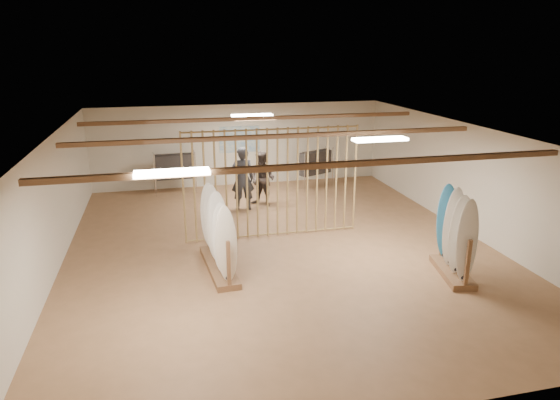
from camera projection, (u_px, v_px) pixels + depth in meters
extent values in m
plane|color=#9D714C|center=(280.00, 247.00, 12.13)|extent=(12.00, 12.00, 0.00)
plane|color=gray|center=(280.00, 133.00, 11.31)|extent=(12.00, 12.00, 0.00)
plane|color=silver|center=(240.00, 145.00, 17.29)|extent=(12.00, 0.00, 12.00)
plane|color=silver|center=(393.00, 324.00, 6.14)|extent=(12.00, 0.00, 12.00)
plane|color=silver|center=(52.00, 207.00, 10.60)|extent=(0.00, 12.00, 12.00)
plane|color=silver|center=(469.00, 179.00, 12.83)|extent=(0.00, 12.00, 12.00)
cube|color=brown|center=(280.00, 136.00, 11.33)|extent=(9.50, 6.12, 0.10)
cube|color=white|center=(280.00, 135.00, 11.32)|extent=(1.20, 0.35, 0.06)
cylinder|color=tan|center=(183.00, 189.00, 11.97)|extent=(0.05, 0.05, 2.78)
cylinder|color=tan|center=(194.00, 188.00, 12.03)|extent=(0.05, 0.05, 2.78)
cylinder|color=tan|center=(205.00, 187.00, 12.09)|extent=(0.05, 0.05, 2.78)
cylinder|color=tan|center=(216.00, 187.00, 12.14)|extent=(0.05, 0.05, 2.78)
cylinder|color=tan|center=(226.00, 186.00, 12.20)|extent=(0.05, 0.05, 2.78)
cylinder|color=tan|center=(237.00, 185.00, 12.26)|extent=(0.05, 0.05, 2.78)
cylinder|color=tan|center=(247.00, 185.00, 12.32)|extent=(0.05, 0.05, 2.78)
cylinder|color=tan|center=(257.00, 184.00, 12.38)|extent=(0.05, 0.05, 2.78)
cylinder|color=tan|center=(267.00, 184.00, 12.43)|extent=(0.05, 0.05, 2.78)
cylinder|color=tan|center=(278.00, 183.00, 12.49)|extent=(0.05, 0.05, 2.78)
cylinder|color=tan|center=(288.00, 182.00, 12.55)|extent=(0.05, 0.05, 2.78)
cylinder|color=tan|center=(297.00, 182.00, 12.61)|extent=(0.05, 0.05, 2.78)
cylinder|color=tan|center=(307.00, 181.00, 12.66)|extent=(0.05, 0.05, 2.78)
cylinder|color=tan|center=(317.00, 180.00, 12.72)|extent=(0.05, 0.05, 2.78)
cylinder|color=tan|center=(327.00, 180.00, 12.78)|extent=(0.05, 0.05, 2.78)
cylinder|color=tan|center=(336.00, 179.00, 12.84)|extent=(0.05, 0.05, 2.78)
cylinder|color=tan|center=(346.00, 179.00, 12.90)|extent=(0.05, 0.05, 2.78)
cylinder|color=tan|center=(355.00, 178.00, 12.95)|extent=(0.05, 0.05, 2.78)
cube|color=#3579BC|center=(240.00, 139.00, 17.22)|extent=(1.40, 0.03, 0.90)
cube|color=brown|center=(219.00, 266.00, 10.90)|extent=(0.66, 2.24, 0.13)
cylinder|color=black|center=(218.00, 231.00, 10.66)|extent=(0.18, 2.15, 0.01)
ellipsoid|color=silver|center=(226.00, 244.00, 9.82)|extent=(0.43, 0.09, 1.64)
ellipsoid|color=white|center=(223.00, 237.00, 10.15)|extent=(0.43, 0.09, 1.64)
ellipsoid|color=white|center=(219.00, 231.00, 10.48)|extent=(0.43, 0.09, 1.64)
ellipsoid|color=white|center=(216.00, 226.00, 10.81)|extent=(0.43, 0.09, 1.64)
ellipsoid|color=white|center=(213.00, 220.00, 11.13)|extent=(0.43, 0.09, 1.64)
ellipsoid|color=white|center=(210.00, 215.00, 11.46)|extent=(0.43, 0.09, 1.64)
cube|color=brown|center=(452.00, 272.00, 10.65)|extent=(0.82, 1.63, 0.14)
cylinder|color=black|center=(456.00, 235.00, 10.40)|extent=(0.33, 1.48, 0.01)
ellipsoid|color=white|center=(467.00, 242.00, 9.82)|extent=(0.44, 0.15, 1.68)
ellipsoid|color=white|center=(460.00, 235.00, 10.19)|extent=(0.44, 0.15, 1.68)
ellipsoid|color=white|center=(453.00, 229.00, 10.56)|extent=(0.44, 0.15, 1.68)
ellipsoid|color=#2D8CD1|center=(447.00, 223.00, 10.93)|extent=(0.44, 0.15, 1.68)
cylinder|color=silver|center=(174.00, 153.00, 16.16)|extent=(1.31, 0.08, 0.03)
cube|color=black|center=(175.00, 167.00, 16.29)|extent=(1.23, 0.38, 0.79)
cylinder|color=silver|center=(175.00, 173.00, 16.35)|extent=(0.03, 0.03, 1.40)
cylinder|color=silver|center=(316.00, 150.00, 16.81)|extent=(1.17, 0.56, 0.03)
cube|color=black|center=(315.00, 163.00, 16.94)|extent=(1.21, 0.79, 0.78)
cylinder|color=silver|center=(315.00, 169.00, 17.00)|extent=(0.03, 0.03, 1.37)
imported|color=#2B2D34|center=(242.00, 175.00, 14.64)|extent=(0.80, 0.55, 2.14)
imported|color=#322A27|center=(263.00, 176.00, 15.03)|extent=(1.16, 1.14, 1.89)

